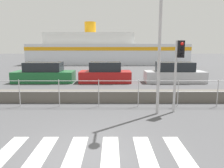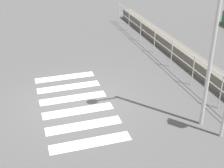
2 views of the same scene
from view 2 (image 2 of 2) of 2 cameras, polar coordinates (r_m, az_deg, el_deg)
name	(u,v)px [view 2 (image 2 of 2)]	position (r m, az deg, el deg)	size (l,w,h in m)	color
ground_plane	(75,103)	(11.11, -6.81, -3.43)	(160.00, 160.00, 0.00)	#4C4C4F
crosswalk	(75,104)	(11.02, -6.70, -3.69)	(4.95, 2.40, 0.01)	silver
seawall	(212,76)	(12.94, 17.76, 1.49)	(20.00, 0.55, 0.57)	#605B54
harbor_fence	(194,66)	(12.27, 14.71, 3.22)	(18.04, 0.04, 1.25)	#B2B2B5
streetlamp	(210,14)	(8.76, 17.44, 12.11)	(0.32, 1.27, 5.61)	#B2B2B5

